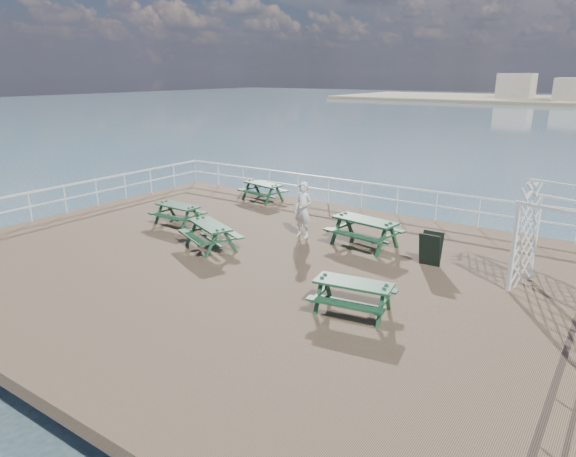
{
  "coord_description": "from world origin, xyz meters",
  "views": [
    {
      "loc": [
        8.61,
        -10.64,
        5.1
      ],
      "look_at": [
        1.18,
        0.14,
        1.1
      ],
      "focal_mm": 32.0,
      "sensor_mm": 36.0,
      "label": 1
    }
  ],
  "objects_px": {
    "picnic_table_c": "(365,227)",
    "person": "(303,210)",
    "picnic_table_a": "(178,210)",
    "picnic_table_d": "(210,231)",
    "trellis_arbor": "(568,250)",
    "picnic_table_b": "(263,188)",
    "picnic_table_e": "(353,290)"
  },
  "relations": [
    {
      "from": "trellis_arbor",
      "to": "person",
      "type": "height_order",
      "value": "trellis_arbor"
    },
    {
      "from": "picnic_table_c",
      "to": "person",
      "type": "height_order",
      "value": "person"
    },
    {
      "from": "person",
      "to": "picnic_table_c",
      "type": "bearing_deg",
      "value": 13.19
    },
    {
      "from": "picnic_table_a",
      "to": "picnic_table_d",
      "type": "bearing_deg",
      "value": -22.03
    },
    {
      "from": "picnic_table_c",
      "to": "person",
      "type": "xyz_separation_m",
      "value": [
        -2.03,
        -0.32,
        0.29
      ]
    },
    {
      "from": "picnic_table_a",
      "to": "picnic_table_c",
      "type": "distance_m",
      "value": 6.59
    },
    {
      "from": "picnic_table_b",
      "to": "picnic_table_d",
      "type": "xyz_separation_m",
      "value": [
        2.35,
        -5.67,
        0.01
      ]
    },
    {
      "from": "picnic_table_b",
      "to": "trellis_arbor",
      "type": "xyz_separation_m",
      "value": [
        11.59,
        -3.66,
        0.67
      ]
    },
    {
      "from": "picnic_table_a",
      "to": "picnic_table_c",
      "type": "height_order",
      "value": "picnic_table_c"
    },
    {
      "from": "picnic_table_a",
      "to": "person",
      "type": "bearing_deg",
      "value": 18.8
    },
    {
      "from": "picnic_table_e",
      "to": "person",
      "type": "distance_m",
      "value": 5.54
    },
    {
      "from": "picnic_table_c",
      "to": "picnic_table_e",
      "type": "bearing_deg",
      "value": -58.28
    },
    {
      "from": "picnic_table_b",
      "to": "picnic_table_c",
      "type": "distance_m",
      "value": 6.71
    },
    {
      "from": "picnic_table_d",
      "to": "person",
      "type": "relative_size",
      "value": 1.21
    },
    {
      "from": "picnic_table_a",
      "to": "picnic_table_c",
      "type": "relative_size",
      "value": 0.78
    },
    {
      "from": "picnic_table_e",
      "to": "trellis_arbor",
      "type": "xyz_separation_m",
      "value": [
        3.68,
        3.45,
        0.67
      ]
    },
    {
      "from": "person",
      "to": "picnic_table_e",
      "type": "bearing_deg",
      "value": -41.26
    },
    {
      "from": "picnic_table_b",
      "to": "trellis_arbor",
      "type": "relative_size",
      "value": 0.72
    },
    {
      "from": "picnic_table_a",
      "to": "picnic_table_b",
      "type": "distance_m",
      "value": 4.46
    },
    {
      "from": "trellis_arbor",
      "to": "picnic_table_a",
      "type": "bearing_deg",
      "value": -160.66
    },
    {
      "from": "picnic_table_c",
      "to": "person",
      "type": "relative_size",
      "value": 1.21
    },
    {
      "from": "picnic_table_c",
      "to": "picnic_table_d",
      "type": "bearing_deg",
      "value": -134.66
    },
    {
      "from": "picnic_table_a",
      "to": "trellis_arbor",
      "type": "bearing_deg",
      "value": 6.29
    },
    {
      "from": "picnic_table_a",
      "to": "person",
      "type": "xyz_separation_m",
      "value": [
        4.36,
        1.27,
        0.39
      ]
    },
    {
      "from": "picnic_table_b",
      "to": "person",
      "type": "bearing_deg",
      "value": -26.76
    },
    {
      "from": "picnic_table_d",
      "to": "picnic_table_e",
      "type": "height_order",
      "value": "picnic_table_d"
    },
    {
      "from": "picnic_table_d",
      "to": "picnic_table_e",
      "type": "relative_size",
      "value": 1.15
    },
    {
      "from": "picnic_table_b",
      "to": "trellis_arbor",
      "type": "bearing_deg",
      "value": -6.12
    },
    {
      "from": "picnic_table_a",
      "to": "picnic_table_d",
      "type": "distance_m",
      "value": 2.93
    },
    {
      "from": "picnic_table_b",
      "to": "picnic_table_e",
      "type": "height_order",
      "value": "picnic_table_b"
    },
    {
      "from": "picnic_table_e",
      "to": "trellis_arbor",
      "type": "distance_m",
      "value": 5.09
    },
    {
      "from": "picnic_table_a",
      "to": "picnic_table_e",
      "type": "distance_m",
      "value": 8.65
    }
  ]
}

